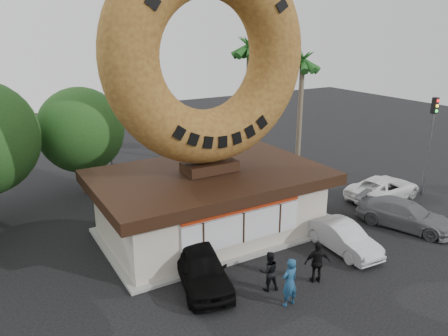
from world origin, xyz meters
TOP-DOWN VIEW (x-y plane):
  - ground at (0.00, 0.00)m, footprint 90.00×90.00m
  - donut_shop at (0.00, 5.98)m, footprint 11.20×7.20m
  - giant_donut at (0.00, 6.00)m, footprint 9.95×2.54m
  - tree_mid at (-4.00, 15.00)m, footprint 5.20×5.20m
  - palm_near at (7.50, 14.00)m, footprint 2.60×2.60m
  - palm_far at (11.00, 12.50)m, footprint 2.60×2.60m
  - street_lamp at (-1.86, 16.00)m, footprint 2.11×0.20m
  - traffic_signal at (14.00, 3.99)m, footprint 0.30×0.38m
  - person_left at (-0.35, -0.81)m, footprint 0.75×0.52m
  - person_center at (-0.41, 0.40)m, footprint 0.94×0.82m
  - person_right at (1.62, -0.14)m, footprint 1.14×0.83m
  - car_black at (-2.53, 2.10)m, footprint 2.85×4.85m
  - car_silver at (4.48, 1.29)m, footprint 1.60×4.12m
  - car_grey at (9.08, 1.48)m, footprint 3.61×5.27m
  - car_white at (11.22, 4.70)m, footprint 5.31×2.88m

SIDE VIEW (x-z plane):
  - ground at x=0.00m, z-range 0.00..0.00m
  - car_silver at x=4.48m, z-range 0.00..1.34m
  - car_white at x=11.22m, z-range 0.00..1.41m
  - car_grey at x=9.08m, z-range 0.00..1.42m
  - car_black at x=-2.53m, z-range 0.00..1.55m
  - person_center at x=-0.41m, z-range 0.00..1.65m
  - person_right at x=1.62m, z-range 0.00..1.79m
  - person_left at x=-0.35m, z-range 0.00..1.95m
  - donut_shop at x=0.00m, z-range -0.13..3.67m
  - traffic_signal at x=14.00m, z-range 0.83..6.90m
  - tree_mid at x=-4.00m, z-range 0.70..7.33m
  - street_lamp at x=-1.86m, z-range 0.48..8.48m
  - palm_far at x=11.00m, z-range 3.11..11.86m
  - palm_near at x=7.50m, z-range 3.54..13.29m
  - giant_donut at x=0.00m, z-range 3.80..13.75m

